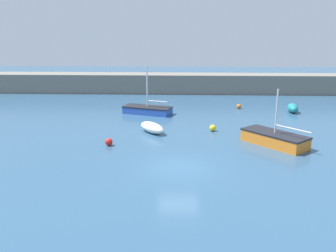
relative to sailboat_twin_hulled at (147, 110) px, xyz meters
name	(u,v)px	position (x,y,z in m)	size (l,w,h in m)	color
ground_plane	(179,169)	(3.22, -14.50, -0.50)	(120.00, 120.00, 0.20)	#2D5170
harbor_breakwater	(181,83)	(3.22, 12.53, 0.81)	(51.59, 3.31, 2.42)	slate
sailboat_twin_hulled	(147,110)	(0.00, 0.00, 0.00)	(5.08, 3.25, 4.74)	#2D56B7
sailboat_short_mast	(275,139)	(10.10, -9.75, 0.08)	(4.62, 4.85, 4.08)	orange
dinghy_near_pier	(293,108)	(14.46, 1.14, 0.04)	(1.18, 2.13, 0.89)	teal
rowboat_white_midwater	(152,128)	(0.99, -6.75, 0.01)	(2.65, 2.98, 0.82)	white
mooring_buoy_yellow	(213,128)	(5.93, -6.15, -0.13)	(0.53, 0.53, 0.53)	yellow
mooring_buoy_red	(109,142)	(-1.85, -10.34, -0.13)	(0.54, 0.54, 0.54)	red
mooring_buoy_orange	(239,106)	(9.37, 2.80, -0.17)	(0.46, 0.46, 0.46)	orange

